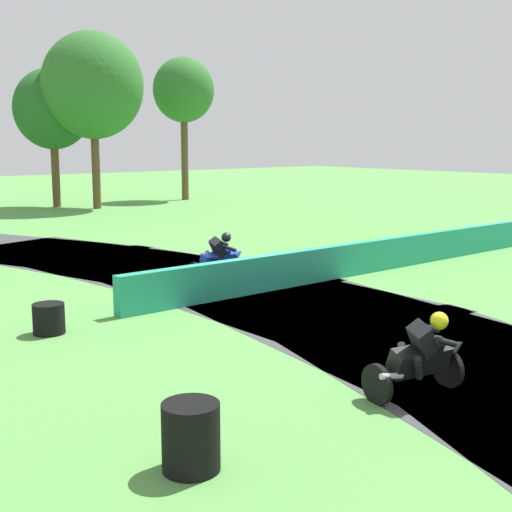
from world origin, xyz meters
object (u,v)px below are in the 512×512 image
(motorcycle_chase_blue, at_px, (220,258))
(tire_stack_near, at_px, (191,437))
(motorcycle_lead_black, at_px, (424,355))
(tire_stack_mid_a, at_px, (49,319))

(motorcycle_chase_blue, distance_m, tire_stack_near, 10.69)
(motorcycle_chase_blue, bearing_deg, motorcycle_lead_black, -106.87)
(motorcycle_chase_blue, relative_size, tire_stack_mid_a, 2.72)
(motorcycle_lead_black, height_order, motorcycle_chase_blue, motorcycle_chase_blue)
(motorcycle_chase_blue, height_order, tire_stack_mid_a, motorcycle_chase_blue)
(tire_stack_near, bearing_deg, tire_stack_mid_a, 81.46)
(motorcycle_chase_blue, relative_size, tire_stack_near, 2.10)
(tire_stack_near, distance_m, tire_stack_mid_a, 6.52)
(motorcycle_lead_black, height_order, tire_stack_near, motorcycle_lead_black)
(tire_stack_near, bearing_deg, motorcycle_chase_blue, 52.09)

